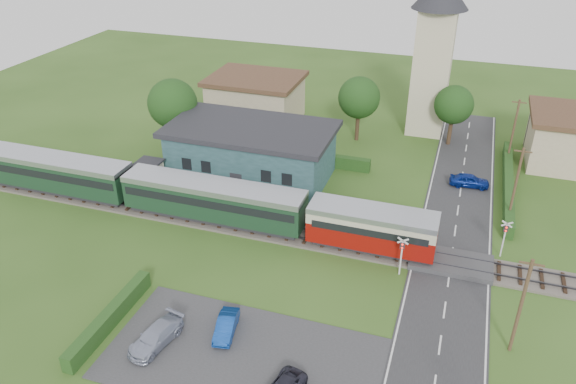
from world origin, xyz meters
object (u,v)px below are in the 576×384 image
(station_building, at_px, (251,151))
(car_park_silver, at_px, (156,336))
(car_on_road, at_px, (469,180))
(house_east, at_px, (571,139))
(crossing_signal_far, at_px, (505,234))
(equipment_hut, at_px, (150,174))
(church_tower, at_px, (435,44))
(pedestrian_far, at_px, (176,181))
(crossing_signal_near, at_px, (402,251))
(pedestrian_near, at_px, (299,209))
(train, at_px, (180,194))
(house_west, at_px, (256,98))
(car_park_blue, at_px, (226,326))

(station_building, bearing_deg, car_park_silver, -83.16)
(car_on_road, xyz_separation_m, car_park_silver, (-17.84, -28.11, 0.01))
(station_building, height_order, house_east, house_east)
(crossing_signal_far, xyz_separation_m, car_on_road, (-2.93, 11.08, -1.46))
(equipment_hut, bearing_deg, church_tower, 44.75)
(car_on_road, xyz_separation_m, pedestrian_far, (-25.97, -10.31, 0.72))
(car_park_silver, bearing_deg, pedestrian_far, 126.14)
(crossing_signal_near, bearing_deg, church_tower, 92.82)
(crossing_signal_far, relative_size, pedestrian_near, 2.12)
(station_building, relative_size, crossing_signal_near, 4.88)
(car_park_silver, bearing_deg, crossing_signal_near, 53.62)
(equipment_hut, distance_m, pedestrian_far, 2.73)
(train, bearing_deg, church_tower, 55.19)
(equipment_hut, xyz_separation_m, station_building, (8.00, 5.79, 0.95))
(equipment_hut, xyz_separation_m, car_on_road, (28.67, 10.27, -1.07))
(car_park_silver, relative_size, pedestrian_far, 2.20)
(house_west, bearing_deg, car_on_road, -20.36)
(church_tower, relative_size, pedestrian_far, 9.25)
(equipment_hut, relative_size, car_park_silver, 0.61)
(car_on_road, distance_m, car_park_blue, 29.33)
(crossing_signal_near, relative_size, car_on_road, 0.89)
(pedestrian_far, bearing_deg, church_tower, -33.60)
(house_west, xyz_separation_m, pedestrian_near, (11.97, -20.60, -1.57))
(car_park_silver, bearing_deg, train, 123.58)
(pedestrian_far, bearing_deg, car_park_blue, -134.28)
(crossing_signal_near, bearing_deg, station_building, 145.19)
(house_east, height_order, pedestrian_far, house_east)
(equipment_hut, xyz_separation_m, house_east, (38.00, 18.80, 1.05))
(equipment_hut, relative_size, church_tower, 0.14)
(train, xyz_separation_m, pedestrian_far, (-2.22, 3.17, -0.78))
(car_park_blue, xyz_separation_m, car_park_silver, (-3.81, -2.35, 0.06))
(crossing_signal_near, distance_m, car_park_silver, 18.32)
(train, height_order, car_park_silver, train)
(church_tower, distance_m, car_park_silver, 43.48)
(crossing_signal_far, xyz_separation_m, pedestrian_near, (-16.63, 0.01, -0.92))
(crossing_signal_far, bearing_deg, house_east, 71.92)
(car_park_blue, bearing_deg, house_east, 45.01)
(church_tower, height_order, crossing_signal_far, church_tower)
(house_east, xyz_separation_m, car_park_blue, (-23.35, -34.29, -2.17))
(station_building, distance_m, pedestrian_near, 9.70)
(station_building, xyz_separation_m, crossing_signal_far, (23.60, -6.60, -0.55))
(house_west, distance_m, pedestrian_far, 19.89)
(car_on_road, bearing_deg, station_building, 97.82)
(house_west, relative_size, pedestrian_far, 5.68)
(car_on_road, bearing_deg, pedestrian_near, 124.53)
(car_park_silver, height_order, pedestrian_near, pedestrian_near)
(equipment_hut, bearing_deg, pedestrian_near, -3.06)
(house_west, bearing_deg, station_building, -70.35)
(house_west, distance_m, crossing_signal_far, 35.26)
(train, height_order, church_tower, church_tower)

